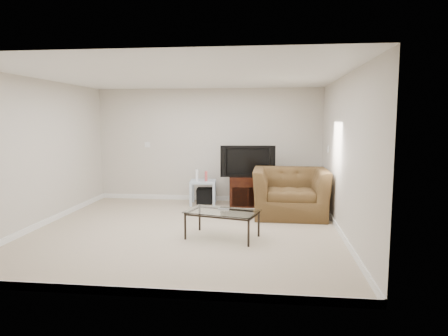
# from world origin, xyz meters

# --- Properties ---
(floor) EXTENTS (5.00, 5.00, 0.00)m
(floor) POSITION_xyz_m (0.00, 0.00, 0.00)
(floor) COLOR tan
(floor) RESTS_ON ground
(ceiling) EXTENTS (5.00, 5.00, 0.00)m
(ceiling) POSITION_xyz_m (0.00, 0.00, 2.50)
(ceiling) COLOR white
(ceiling) RESTS_ON ground
(wall_back) EXTENTS (5.00, 0.02, 2.50)m
(wall_back) POSITION_xyz_m (0.00, 2.50, 1.25)
(wall_back) COLOR silver
(wall_back) RESTS_ON ground
(wall_left) EXTENTS (0.02, 5.00, 2.50)m
(wall_left) POSITION_xyz_m (-2.50, 0.00, 1.25)
(wall_left) COLOR silver
(wall_left) RESTS_ON ground
(wall_right) EXTENTS (0.02, 5.00, 2.50)m
(wall_right) POSITION_xyz_m (2.50, 0.00, 1.25)
(wall_right) COLOR silver
(wall_right) RESTS_ON ground
(plate_back) EXTENTS (0.12, 0.02, 0.12)m
(plate_back) POSITION_xyz_m (-1.40, 2.49, 1.25)
(plate_back) COLOR white
(plate_back) RESTS_ON wall_back
(plate_right_switch) EXTENTS (0.02, 0.09, 0.13)m
(plate_right_switch) POSITION_xyz_m (2.49, 1.60, 1.25)
(plate_right_switch) COLOR white
(plate_right_switch) RESTS_ON wall_right
(plate_right_outlet) EXTENTS (0.02, 0.08, 0.12)m
(plate_right_outlet) POSITION_xyz_m (2.49, 1.30, 0.30)
(plate_right_outlet) COLOR white
(plate_right_outlet) RESTS_ON wall_right
(tv_stand) EXTENTS (0.82, 0.61, 0.63)m
(tv_stand) POSITION_xyz_m (0.90, 2.05, 0.32)
(tv_stand) COLOR black
(tv_stand) RESTS_ON floor
(dvd_player) EXTENTS (0.48, 0.36, 0.06)m
(dvd_player) POSITION_xyz_m (0.91, 2.01, 0.53)
(dvd_player) COLOR black
(dvd_player) RESTS_ON tv_stand
(television) EXTENTS (1.07, 0.31, 0.66)m
(television) POSITION_xyz_m (0.90, 2.02, 0.96)
(television) COLOR black
(television) RESTS_ON tv_stand
(side_table) EXTENTS (0.59, 0.59, 0.52)m
(side_table) POSITION_xyz_m (-0.05, 2.05, 0.26)
(side_table) COLOR #CDECF5
(side_table) RESTS_ON floor
(subwoofer) EXTENTS (0.34, 0.34, 0.33)m
(subwoofer) POSITION_xyz_m (-0.02, 2.07, 0.18)
(subwoofer) COLOR black
(subwoofer) RESTS_ON floor
(game_console) EXTENTS (0.08, 0.18, 0.24)m
(game_console) POSITION_xyz_m (-0.18, 2.02, 0.64)
(game_console) COLOR white
(game_console) RESTS_ON side_table
(game_case) EXTENTS (0.08, 0.16, 0.20)m
(game_case) POSITION_xyz_m (0.02, 2.03, 0.62)
(game_case) COLOR #CC4C4C
(game_case) RESTS_ON side_table
(recliner) EXTENTS (1.39, 0.90, 1.21)m
(recliner) POSITION_xyz_m (1.76, 1.23, 0.60)
(recliner) COLOR #4B3421
(recliner) RESTS_ON floor
(coffee_table) EXTENTS (1.20, 0.86, 0.42)m
(coffee_table) POSITION_xyz_m (0.65, -0.35, 0.21)
(coffee_table) COLOR black
(coffee_table) RESTS_ON floor
(remote) EXTENTS (0.17, 0.05, 0.02)m
(remote) POSITION_xyz_m (0.66, -0.26, 0.44)
(remote) COLOR #B2B2B7
(remote) RESTS_ON coffee_table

